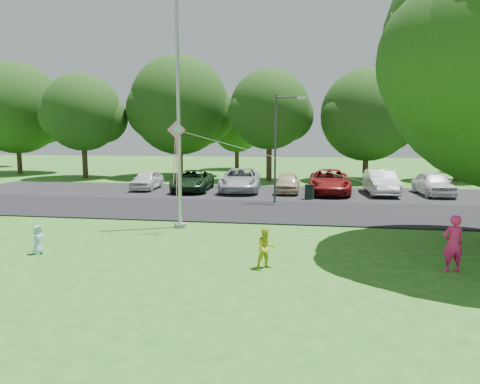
# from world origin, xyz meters

# --- Properties ---
(ground) EXTENTS (120.00, 120.00, 0.00)m
(ground) POSITION_xyz_m (0.00, 0.00, 0.00)
(ground) COLOR #2B6B1C
(ground) RESTS_ON ground
(park_road) EXTENTS (60.00, 6.00, 0.06)m
(park_road) POSITION_xyz_m (0.00, 9.00, 0.03)
(park_road) COLOR black
(park_road) RESTS_ON ground
(parking_strip) EXTENTS (42.00, 7.00, 0.06)m
(parking_strip) POSITION_xyz_m (0.00, 15.50, 0.03)
(parking_strip) COLOR black
(parking_strip) RESTS_ON ground
(flagpole) EXTENTS (0.50, 0.50, 10.00)m
(flagpole) POSITION_xyz_m (-3.50, 5.00, 4.17)
(flagpole) COLOR #B7BABF
(flagpole) RESTS_ON ground
(street_lamp) EXTENTS (1.61, 0.29, 5.72)m
(street_lamp) POSITION_xyz_m (-0.02, 11.43, 3.44)
(street_lamp) COLOR #3F3F44
(street_lamp) RESTS_ON ground
(trash_can) EXTENTS (0.55, 0.55, 0.88)m
(trash_can) POSITION_xyz_m (1.58, 13.00, 0.44)
(trash_can) COLOR black
(trash_can) RESTS_ON ground
(tree_row) EXTENTS (64.35, 11.94, 10.88)m
(tree_row) POSITION_xyz_m (1.59, 24.23, 5.71)
(tree_row) COLOR #332316
(tree_row) RESTS_ON ground
(horizon_trees) EXTENTS (77.46, 7.20, 7.02)m
(horizon_trees) POSITION_xyz_m (4.06, 33.88, 4.30)
(horizon_trees) COLOR #332316
(horizon_trees) RESTS_ON ground
(parked_cars) EXTENTS (19.71, 5.54, 1.48)m
(parked_cars) POSITION_xyz_m (0.08, 15.62, 0.76)
(parked_cars) COLOR silver
(parked_cars) RESTS_ON ground
(woman) EXTENTS (0.62, 0.46, 1.54)m
(woman) POSITION_xyz_m (5.30, 0.76, 0.77)
(woman) COLOR #F62074
(woman) RESTS_ON ground
(child_yellow) EXTENTS (0.69, 0.64, 1.14)m
(child_yellow) POSITION_xyz_m (0.36, 0.28, 0.57)
(child_yellow) COLOR #CBD321
(child_yellow) RESTS_ON ground
(child_blue) EXTENTS (0.40, 0.50, 0.90)m
(child_blue) POSITION_xyz_m (-6.71, 0.61, 0.45)
(child_blue) COLOR #95CAE4
(child_blue) RESTS_ON ground
(kite) EXTENTS (8.95, 3.68, 2.89)m
(kite) POSITION_xyz_m (-3.10, 4.05, 3.37)
(kite) COLOR pink
(kite) RESTS_ON ground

